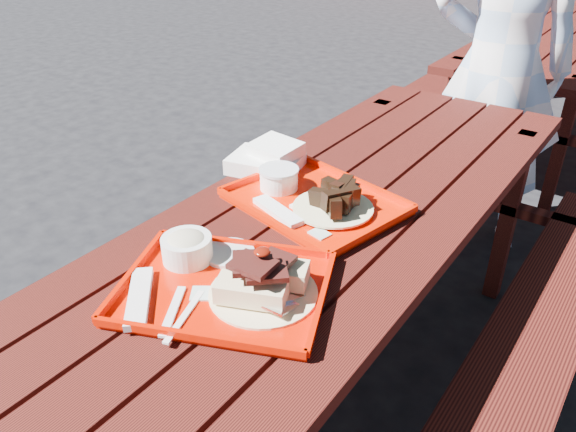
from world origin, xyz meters
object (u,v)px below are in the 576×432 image
object	(u,v)px
picnic_table_far	(553,63)
near_tray	(226,275)
picnic_table_near	(318,271)
far_tray	(311,198)
person	(499,69)

from	to	relation	value
picnic_table_far	near_tray	size ratio (longest dim) A/B	4.36
picnic_table_near	near_tray	world-z (taller)	near_tray
far_tray	person	xyz separation A→B (m)	(0.09, 1.34, 0.08)
far_tray	picnic_table_near	bearing A→B (deg)	-34.03
picnic_table_far	person	size ratio (longest dim) A/B	1.41
picnic_table_near	picnic_table_far	bearing A→B (deg)	90.00
picnic_table_near	picnic_table_far	distance (m)	2.80
picnic_table_near	near_tray	bearing A→B (deg)	-89.49
far_tray	person	size ratio (longest dim) A/B	0.31
picnic_table_near	picnic_table_far	xyz separation A→B (m)	(0.00, 2.80, 0.00)
picnic_table_far	near_tray	bearing A→B (deg)	-89.94
picnic_table_near	far_tray	world-z (taller)	far_tray
picnic_table_near	person	world-z (taller)	person
picnic_table_near	far_tray	size ratio (longest dim) A/B	4.59
near_tray	far_tray	xyz separation A→B (m)	(-0.05, 0.43, -0.01)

